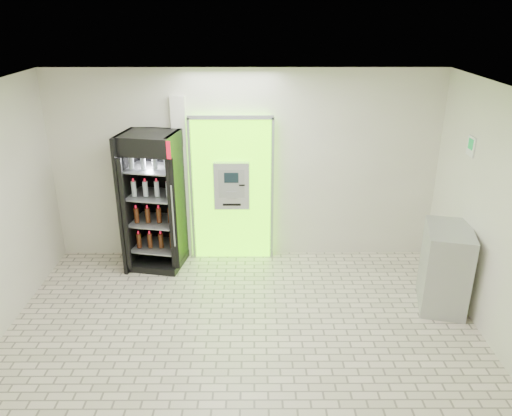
{
  "coord_description": "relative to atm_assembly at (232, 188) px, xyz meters",
  "views": [
    {
      "loc": [
        0.15,
        -4.92,
        3.83
      ],
      "look_at": [
        0.17,
        1.2,
        1.33
      ],
      "focal_mm": 35.0,
      "sensor_mm": 36.0,
      "label": 1
    }
  ],
  "objects": [
    {
      "name": "ground",
      "position": [
        0.2,
        -2.41,
        -1.17
      ],
      "size": [
        6.0,
        6.0,
        0.0
      ],
      "primitive_type": "plane",
      "color": "beige",
      "rests_on": "ground"
    },
    {
      "name": "room_shell",
      "position": [
        0.2,
        -2.41,
        0.67
      ],
      "size": [
        6.0,
        6.0,
        6.0
      ],
      "color": "silver",
      "rests_on": "ground"
    },
    {
      "name": "atm_assembly",
      "position": [
        0.0,
        0.0,
        0.0
      ],
      "size": [
        1.3,
        0.24,
        2.33
      ],
      "color": "#5EEC04",
      "rests_on": "ground"
    },
    {
      "name": "pillar",
      "position": [
        -0.78,
        0.04,
        0.13
      ],
      "size": [
        0.22,
        0.11,
        2.6
      ],
      "color": "silver",
      "rests_on": "ground"
    },
    {
      "name": "beverage_cooler",
      "position": [
        -1.18,
        -0.27,
        -0.15
      ],
      "size": [
        0.92,
        0.87,
        2.13
      ],
      "rotation": [
        0.0,
        0.0,
        -0.19
      ],
      "color": "black",
      "rests_on": "ground"
    },
    {
      "name": "steel_cabinet",
      "position": [
        2.91,
        -1.46,
        -0.6
      ],
      "size": [
        0.76,
        0.96,
        1.14
      ],
      "rotation": [
        0.0,
        0.0,
        -0.23
      ],
      "color": "#A5A8AD",
      "rests_on": "ground"
    },
    {
      "name": "exit_sign",
      "position": [
        3.19,
        -1.01,
        0.95
      ],
      "size": [
        0.02,
        0.22,
        0.26
      ],
      "color": "white",
      "rests_on": "room_shell"
    }
  ]
}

